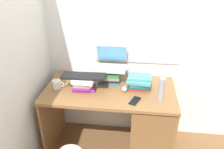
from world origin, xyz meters
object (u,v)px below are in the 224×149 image
laptop (111,62)px  computer_mouse (125,88)px  desk (140,121)px  water_bottle (161,89)px  keyboard (83,76)px  cell_phone (135,101)px  book_stack_tall (110,75)px  book_stack_keyboard_riser (84,83)px  book_stack_side (139,82)px  mug (57,85)px

laptop → computer_mouse: laptop is taller
desk → water_bottle: water_bottle is taller
laptop → water_bottle: (0.50, -0.33, -0.09)m
keyboard → cell_phone: 0.55m
book_stack_tall → book_stack_keyboard_riser: book_stack_tall is taller
book_stack_side → water_bottle: (0.20, -0.17, 0.04)m
book_stack_tall → book_stack_side: size_ratio=0.97×
desk → book_stack_keyboard_riser: size_ratio=5.56×
desk → book_stack_keyboard_riser: (-0.57, -0.00, 0.42)m
mug → water_bottle: bearing=-4.3°
laptop → desk: bearing=-34.3°
water_bottle → book_stack_tall: bearing=151.3°
book_stack_keyboard_riser → computer_mouse: (0.40, 0.03, -0.05)m
laptop → book_stack_tall: bearing=-89.2°
laptop → book_stack_side: bearing=-28.3°
computer_mouse → keyboard: bearing=-174.8°
keyboard → cell_phone: (0.51, -0.15, -0.14)m
book_stack_tall → mug: (-0.51, -0.20, -0.03)m
book_stack_side → keyboard: size_ratio=0.59×
desk → laptop: 0.68m
desk → water_bottle: bearing=-31.6°
book_stack_keyboard_riser → water_bottle: 0.74m
mug → desk: bearing=1.6°
desk → book_stack_keyboard_riser: bearing=-179.5°
book_stack_keyboard_riser → laptop: bearing=44.6°
book_stack_tall → laptop: laptop is taller
book_stack_keyboard_riser → book_stack_side: 0.54m
book_stack_side → computer_mouse: (-0.14, -0.04, -0.06)m
water_bottle → laptop: bearing=146.6°
computer_mouse → book_stack_keyboard_riser: bearing=-175.2°
keyboard → desk: bearing=-0.5°
book_stack_tall → book_stack_side: (0.30, -0.11, -0.00)m
book_stack_keyboard_riser → computer_mouse: bearing=4.8°
desk → mug: bearing=-178.4°
book_stack_keyboard_riser → water_bottle: (0.74, -0.10, 0.04)m
book_stack_keyboard_riser → mug: size_ratio=1.94×
keyboard → computer_mouse: (0.40, 0.04, -0.13)m
desk → laptop: laptop is taller
laptop → computer_mouse: 0.32m
book_stack_keyboard_riser → mug: book_stack_keyboard_riser is taller
desk → book_stack_keyboard_riser: 0.71m
book_stack_keyboard_riser → mug: (-0.27, -0.02, -0.03)m
mug → cell_phone: bearing=-10.0°
keyboard → water_bottle: (0.74, -0.09, -0.04)m
computer_mouse → cell_phone: 0.22m
mug → book_stack_tall: bearing=21.2°
desk → book_stack_tall: (-0.34, 0.17, 0.42)m
computer_mouse → mug: (-0.67, -0.05, 0.03)m
laptop → cell_phone: bearing=-55.6°
water_bottle → cell_phone: size_ratio=1.61×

